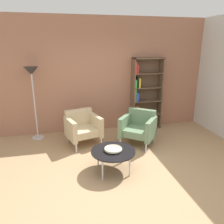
# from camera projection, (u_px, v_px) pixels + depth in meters

# --- Properties ---
(ground_plane) EXTENTS (8.32, 8.32, 0.00)m
(ground_plane) POSITION_uv_depth(u_px,v_px,m) (127.00, 178.00, 3.83)
(ground_plane) COLOR tan
(brick_back_panel) EXTENTS (6.40, 0.12, 2.90)m
(brick_back_panel) POSITION_uv_depth(u_px,v_px,m) (101.00, 76.00, 5.70)
(brick_back_panel) COLOR #A87056
(brick_back_panel) RESTS_ON ground_plane
(bookshelf_tall) EXTENTS (0.80, 0.30, 1.90)m
(bookshelf_tall) POSITION_uv_depth(u_px,v_px,m) (144.00, 95.00, 5.89)
(bookshelf_tall) COLOR brown
(bookshelf_tall) RESTS_ON ground_plane
(coffee_table_low) EXTENTS (0.80, 0.80, 0.40)m
(coffee_table_low) POSITION_uv_depth(u_px,v_px,m) (113.00, 152.00, 3.94)
(coffee_table_low) COLOR black
(coffee_table_low) RESTS_ON ground_plane
(decorative_bowl) EXTENTS (0.32, 0.32, 0.05)m
(decorative_bowl) POSITION_uv_depth(u_px,v_px,m) (113.00, 149.00, 3.92)
(decorative_bowl) COLOR beige
(decorative_bowl) RESTS_ON coffee_table_low
(armchair_spare_guest) EXTENTS (0.87, 0.83, 0.78)m
(armchair_spare_guest) POSITION_uv_depth(u_px,v_px,m) (83.00, 127.00, 5.03)
(armchair_spare_guest) COLOR #C6B289
(armchair_spare_guest) RESTS_ON ground_plane
(armchair_corner_red) EXTENTS (0.95, 0.94, 0.78)m
(armchair_corner_red) POSITION_uv_depth(u_px,v_px,m) (139.00, 127.00, 5.03)
(armchair_corner_red) COLOR slate
(armchair_corner_red) RESTS_ON ground_plane
(floor_lamp_torchiere) EXTENTS (0.32, 0.32, 1.74)m
(floor_lamp_torchiere) POSITION_uv_depth(u_px,v_px,m) (32.00, 80.00, 5.04)
(floor_lamp_torchiere) COLOR silver
(floor_lamp_torchiere) RESTS_ON ground_plane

